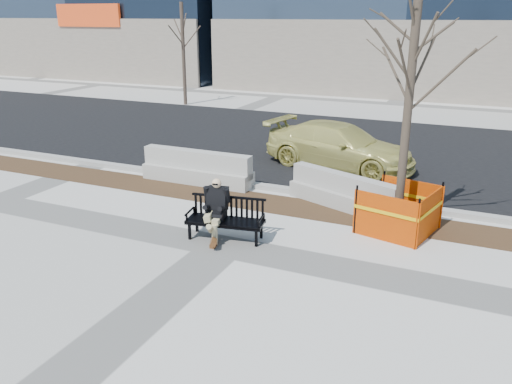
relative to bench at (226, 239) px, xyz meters
The scene contains 11 objects.
ground 0.36m from the bench, 69.26° to the right, with size 120.00×120.00×0.00m, color beige.
mulch_strip 2.26m from the bench, 86.74° to the left, with size 40.00×1.20×0.02m, color #47301C.
asphalt_street 8.46m from the bench, 89.13° to the left, with size 60.00×10.40×0.01m, color black.
curb 3.21m from the bench, 87.70° to the left, with size 60.00×0.25×0.12m, color #9E9B93.
bench is the anchor object (origin of this frame).
seated_man 0.21m from the bench, behind, with size 0.52×0.87×1.22m, color black, non-canonical shape.
tree_fence 3.57m from the bench, 30.56° to the left, with size 2.06×2.06×5.15m, color #DA4C00, non-canonical shape.
sedan 6.00m from the bench, 83.55° to the left, with size 1.80×4.43×1.29m, color #CCC465.
jersey_barrier_left 3.80m from the bench, 128.55° to the left, with size 3.10×0.62×0.89m, color #A7A49C, non-canonical shape.
jersey_barrier_right 3.20m from the bench, 58.52° to the left, with size 2.84×0.57×0.81m, color #9E9B94, non-canonical shape.
far_tree_left 16.73m from the bench, 124.06° to the left, with size 1.93×1.93×5.22m, color #4D3E32, non-canonical shape.
Camera 1 is at (4.36, -8.22, 4.28)m, focal length 36.69 mm.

